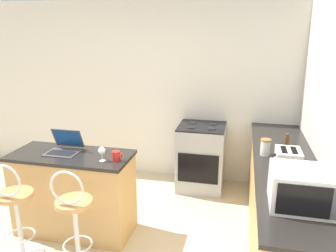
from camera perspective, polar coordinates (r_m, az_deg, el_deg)
The scene contains 13 objects.
wall_back at distance 4.89m, azimuth -2.31°, elevation 5.99°, with size 12.00×0.06×2.60m.
breakfast_bar at distance 3.81m, azimuth -16.04°, elevation -11.16°, with size 1.30×0.57×0.92m.
counter_right at distance 3.68m, azimuth 19.28°, elevation -12.57°, with size 0.64×2.83×0.92m.
bar_stool_near at distance 3.56m, azimuth -24.93°, elevation -13.72°, with size 0.40×0.40×1.04m.
bar_stool_far at distance 3.25m, azimuth -15.95°, elevation -15.80°, with size 0.40×0.40×1.04m.
laptop at distance 3.70m, azimuth -17.56°, elevation -3.38°, with size 0.34×0.31×0.24m.
microwave at distance 2.65m, azimuth 22.88°, elevation -10.04°, with size 0.51×0.40×0.29m.
toaster at distance 3.28m, azimuth 20.15°, elevation -5.52°, with size 0.25×0.28×0.20m.
stove_range at distance 4.65m, azimuth 5.76°, elevation -5.42°, with size 0.64×0.61×0.93m.
mug_red at distance 3.33m, azimuth -8.96°, elevation -5.18°, with size 0.10×0.08×0.10m.
wine_glass_short at distance 3.33m, azimuth -11.46°, elevation -4.31°, with size 0.07×0.07×0.15m.
storage_jar at distance 3.57m, azimuth 16.59°, elevation -3.53°, with size 0.11×0.11×0.18m.
pepper_mill at distance 3.54m, azimuth 19.90°, elevation -3.33°, with size 0.05×0.05×0.27m.
Camera 1 is at (1.27, -2.31, 2.20)m, focal length 35.00 mm.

